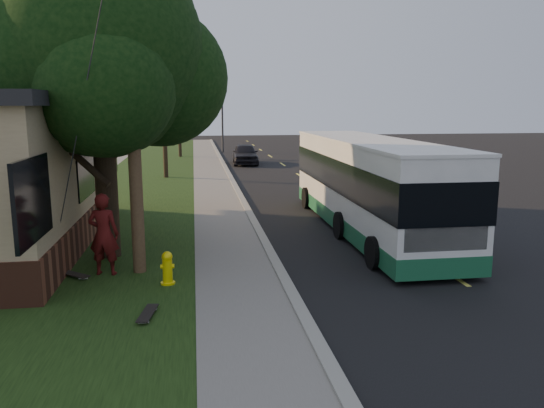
# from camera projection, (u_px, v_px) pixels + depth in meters

# --- Properties ---
(ground) EXTENTS (120.00, 120.00, 0.00)m
(ground) POSITION_uv_depth(u_px,v_px,m) (284.00, 281.00, 12.11)
(ground) COLOR black
(ground) RESTS_ON ground
(road) EXTENTS (8.00, 80.00, 0.01)m
(road) POSITION_uv_depth(u_px,v_px,m) (337.00, 200.00, 22.41)
(road) COLOR black
(road) RESTS_ON ground
(curb) EXTENTS (0.25, 80.00, 0.12)m
(curb) POSITION_uv_depth(u_px,v_px,m) (243.00, 201.00, 21.83)
(curb) COLOR gray
(curb) RESTS_ON ground
(sidewalk) EXTENTS (2.00, 80.00, 0.08)m
(sidewalk) POSITION_uv_depth(u_px,v_px,m) (219.00, 203.00, 21.69)
(sidewalk) COLOR slate
(sidewalk) RESTS_ON ground
(grass_verge) EXTENTS (5.00, 80.00, 0.07)m
(grass_verge) POSITION_uv_depth(u_px,v_px,m) (131.00, 205.00, 21.18)
(grass_verge) COLOR black
(grass_verge) RESTS_ON ground
(fire_hydrant) EXTENTS (0.32, 0.32, 0.74)m
(fire_hydrant) POSITION_uv_depth(u_px,v_px,m) (167.00, 268.00, 11.66)
(fire_hydrant) COLOR yellow
(fire_hydrant) RESTS_ON grass_verge
(utility_pole) EXTENTS (2.86, 3.21, 9.07)m
(utility_pole) POSITION_uv_depth(u_px,v_px,m) (130.00, 75.00, 11.75)
(utility_pole) COLOR #473321
(utility_pole) RESTS_ON ground
(leafy_tree) EXTENTS (6.30, 6.00, 7.80)m
(leafy_tree) POSITION_uv_depth(u_px,v_px,m) (101.00, 56.00, 13.14)
(leafy_tree) COLOR black
(leafy_tree) RESTS_ON grass_verge
(bare_tree_near) EXTENTS (1.38, 1.21, 4.31)m
(bare_tree_near) POSITION_uv_depth(u_px,v_px,m) (165.00, 139.00, 28.72)
(bare_tree_near) COLOR black
(bare_tree_near) RESTS_ON grass_verge
(bare_tree_far) EXTENTS (1.38, 1.21, 4.03)m
(bare_tree_far) POSITION_uv_depth(u_px,v_px,m) (180.00, 131.00, 40.49)
(bare_tree_far) COLOR black
(bare_tree_far) RESTS_ON grass_verge
(traffic_signal) EXTENTS (0.18, 0.22, 5.50)m
(traffic_signal) POSITION_uv_depth(u_px,v_px,m) (222.00, 115.00, 44.67)
(traffic_signal) COLOR #2D2D30
(traffic_signal) RESTS_ON ground
(transit_bus) EXTENTS (2.49, 10.80, 2.93)m
(transit_bus) POSITION_uv_depth(u_px,v_px,m) (368.00, 183.00, 16.70)
(transit_bus) COLOR silver
(transit_bus) RESTS_ON ground
(skateboarder) EXTENTS (0.77, 0.57, 1.92)m
(skateboarder) POSITION_uv_depth(u_px,v_px,m) (104.00, 234.00, 12.22)
(skateboarder) COLOR #511010
(skateboarder) RESTS_ON grass_verge
(skateboard_main) EXTENTS (0.36, 0.91, 0.08)m
(skateboard_main) POSITION_uv_depth(u_px,v_px,m) (148.00, 313.00, 9.89)
(skateboard_main) COLOR black
(skateboard_main) RESTS_ON grass_verge
(skateboard_spare) EXTENTS (0.81, 0.73, 0.08)m
(skateboard_spare) POSITION_uv_depth(u_px,v_px,m) (74.00, 274.00, 12.17)
(skateboard_spare) COLOR black
(skateboard_spare) RESTS_ON grass_verge
(distant_car) EXTENTS (1.86, 4.21, 1.41)m
(distant_car) POSITION_uv_depth(u_px,v_px,m) (245.00, 154.00, 36.12)
(distant_car) COLOR black
(distant_car) RESTS_ON ground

